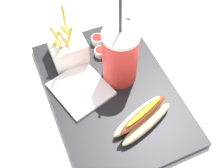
{
  "coord_description": "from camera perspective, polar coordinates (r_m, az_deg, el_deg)",
  "views": [
    {
      "loc": [
        -0.37,
        0.16,
        0.65
      ],
      "look_at": [
        0.0,
        0.0,
        0.05
      ],
      "focal_mm": 47.0,
      "sensor_mm": 36.0,
      "label": 1
    }
  ],
  "objects": [
    {
      "name": "ground_plane",
      "position": [
        0.78,
        0.0,
        -2.47
      ],
      "size": [
        2.4,
        2.4,
        0.02
      ],
      "primitive_type": "cube",
      "color": "silver"
    },
    {
      "name": "food_tray",
      "position": [
        0.76,
        0.0,
        -1.68
      ],
      "size": [
        0.45,
        0.31,
        0.02
      ],
      "primitive_type": "cube",
      "color": "black",
      "rests_on": "ground_plane"
    },
    {
      "name": "soda_cup",
      "position": [
        0.71,
        1.59,
        5.42
      ],
      "size": [
        0.09,
        0.09,
        0.26
      ],
      "color": "red",
      "rests_on": "food_tray"
    },
    {
      "name": "fries_basket",
      "position": [
        0.79,
        -8.71,
        7.05
      ],
      "size": [
        0.1,
        0.09,
        0.14
      ],
      "color": "white",
      "rests_on": "food_tray"
    },
    {
      "name": "hot_dog_1",
      "position": [
        0.69,
        5.98,
        -6.68
      ],
      "size": [
        0.11,
        0.17,
        0.06
      ],
      "color": "#E5C689",
      "rests_on": "food_tray"
    },
    {
      "name": "ketchup_cup_1",
      "position": [
        0.81,
        -2.27,
        6.23
      ],
      "size": [
        0.03,
        0.03,
        0.02
      ],
      "color": "white",
      "rests_on": "food_tray"
    },
    {
      "name": "ketchup_cup_2",
      "position": [
        0.84,
        -2.86,
        8.62
      ],
      "size": [
        0.03,
        0.03,
        0.02
      ],
      "color": "white",
      "rests_on": "food_tray"
    },
    {
      "name": "napkin_stack",
      "position": [
        0.75,
        -6.06,
        -0.98
      ],
      "size": [
        0.17,
        0.16,
        0.01
      ],
      "primitive_type": "cube",
      "rotation": [
        0.0,
        0.0,
        0.28
      ],
      "color": "white",
      "rests_on": "food_tray"
    }
  ]
}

